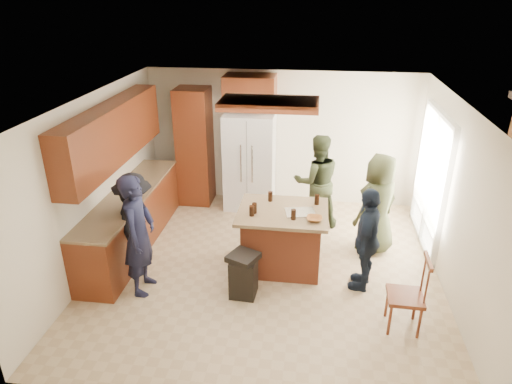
# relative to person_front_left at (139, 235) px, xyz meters

# --- Properties ---
(person_front_left) EXTENTS (0.47, 0.63, 1.70)m
(person_front_left) POSITION_rel_person_front_left_xyz_m (0.00, 0.00, 0.00)
(person_front_left) COLOR black
(person_front_left) RESTS_ON ground
(person_behind_left) EXTENTS (0.89, 0.66, 1.65)m
(person_behind_left) POSITION_rel_person_front_left_xyz_m (2.30, 2.20, -0.03)
(person_behind_left) COLOR #303820
(person_behind_left) RESTS_ON ground
(person_behind_right) EXTENTS (0.93, 0.90, 1.61)m
(person_behind_right) POSITION_rel_person_front_left_xyz_m (3.24, 1.46, -0.05)
(person_behind_right) COLOR #343921
(person_behind_right) RESTS_ON ground
(person_side_right) EXTENTS (0.65, 0.96, 1.49)m
(person_side_right) POSITION_rel_person_front_left_xyz_m (3.00, 0.48, -0.11)
(person_side_right) COLOR #182030
(person_side_right) RESTS_ON ground
(person_counter) EXTENTS (0.66, 1.04, 1.50)m
(person_counter) POSITION_rel_person_front_left_xyz_m (-0.26, 0.50, -0.10)
(person_counter) COLOR black
(person_counter) RESTS_ON ground
(left_cabinetry) EXTENTS (0.64, 3.00, 2.30)m
(left_cabinetry) POSITION_rel_person_front_left_xyz_m (-0.63, 1.10, 0.11)
(left_cabinetry) COLOR maroon
(left_cabinetry) RESTS_ON ground
(back_wall_units) EXTENTS (1.80, 0.60, 2.45)m
(back_wall_units) POSITION_rel_person_front_left_xyz_m (0.28, 2.90, 0.53)
(back_wall_units) COLOR maroon
(back_wall_units) RESTS_ON ground
(refrigerator) EXTENTS (0.90, 0.76, 1.80)m
(refrigerator) POSITION_rel_person_front_left_xyz_m (1.06, 2.82, 0.05)
(refrigerator) COLOR white
(refrigerator) RESTS_ON ground
(kitchen_island) EXTENTS (1.28, 1.03, 0.93)m
(kitchen_island) POSITION_rel_person_front_left_xyz_m (1.83, 0.82, -0.38)
(kitchen_island) COLOR #A4472A
(kitchen_island) RESTS_ON ground
(island_items) EXTENTS (1.01, 0.69, 0.15)m
(island_items) POSITION_rel_person_front_left_xyz_m (2.00, 0.73, 0.12)
(island_items) COLOR silver
(island_items) RESTS_ON kitchen_island
(trash_bin) EXTENTS (0.48, 0.48, 0.63)m
(trash_bin) POSITION_rel_person_front_left_xyz_m (1.38, 0.05, -0.53)
(trash_bin) COLOR black
(trash_bin) RESTS_ON ground
(spindle_chair) EXTENTS (0.43, 0.43, 0.99)m
(spindle_chair) POSITION_rel_person_front_left_xyz_m (3.43, -0.33, -0.40)
(spindle_chair) COLOR maroon
(spindle_chair) RESTS_ON ground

